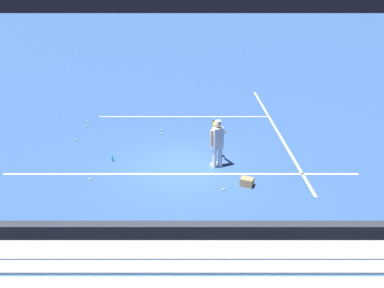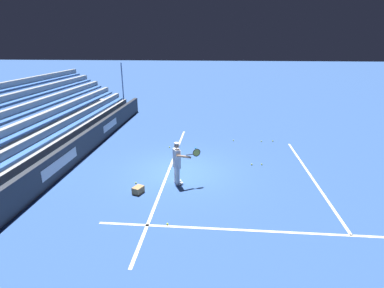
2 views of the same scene
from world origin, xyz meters
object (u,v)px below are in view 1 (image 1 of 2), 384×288
tennis_player (217,143)px  tennis_ball_far_left (90,179)px  water_bottle (112,159)px  tennis_ball_stray_back (295,165)px  ball_box_cardboard (246,182)px  tennis_ball_by_box (87,122)px  tennis_ball_far_right (161,134)px  tennis_ball_on_baseline (161,130)px  tennis_ball_toward_net (86,127)px  tennis_ball_midcourt (76,140)px  tennis_ball_near_player (223,189)px

tennis_player → tennis_ball_far_left: size_ratio=25.98×
water_bottle → tennis_ball_stray_back: bearing=-3.3°
ball_box_cardboard → tennis_ball_by_box: (-6.60, 5.98, -0.10)m
ball_box_cardboard → tennis_ball_far_right: (-3.05, 4.45, -0.10)m
tennis_ball_on_baseline → water_bottle: 3.47m
tennis_ball_stray_back → tennis_ball_on_baseline: 6.12m
tennis_ball_toward_net → water_bottle: 4.01m
tennis_ball_midcourt → tennis_ball_near_player: size_ratio=1.00×
ball_box_cardboard → tennis_ball_near_player: size_ratio=6.06×
tennis_ball_by_box → tennis_ball_on_baseline: same height
tennis_player → tennis_ball_stray_back: 2.92m
tennis_ball_stray_back → tennis_ball_on_baseline: bearing=145.1°
tennis_player → tennis_ball_midcourt: tennis_player is taller
tennis_player → tennis_ball_on_baseline: 4.28m
ball_box_cardboard → water_bottle: bearing=158.9°
tennis_ball_stray_back → tennis_ball_on_baseline: size_ratio=1.00×
tennis_ball_toward_net → tennis_ball_by_box: bearing=101.2°
tennis_ball_toward_net → tennis_ball_far_right: (3.43, -0.88, 0.00)m
tennis_ball_far_left → tennis_ball_on_baseline: size_ratio=1.00×
tennis_ball_by_box → tennis_ball_toward_net: same height
tennis_ball_by_box → tennis_ball_near_player: (5.85, -6.28, 0.00)m
ball_box_cardboard → tennis_ball_toward_net: bearing=140.5°
tennis_ball_on_baseline → tennis_ball_far_right: bearing=-82.9°
tennis_ball_stray_back → tennis_ball_midcourt: same height
ball_box_cardboard → water_bottle: (-4.62, 1.78, -0.02)m
tennis_ball_far_left → tennis_ball_midcourt: (-1.43, 3.41, 0.00)m
ball_box_cardboard → tennis_ball_toward_net: size_ratio=6.06×
tennis_ball_near_player → tennis_ball_by_box: bearing=133.0°
tennis_ball_far_right → tennis_ball_on_baseline: size_ratio=1.00×
tennis_ball_stray_back → water_bottle: water_bottle is taller
tennis_ball_far_right → tennis_ball_on_baseline: same height
tennis_ball_by_box → tennis_ball_toward_net: size_ratio=1.00×
tennis_ball_far_right → tennis_ball_on_baseline: bearing=97.1°
tennis_player → water_bottle: size_ratio=7.80×
tennis_ball_by_box → ball_box_cardboard: bearing=-42.2°
tennis_ball_on_baseline → tennis_ball_near_player: size_ratio=1.00×
tennis_ball_midcourt → tennis_ball_near_player: bearing=-35.3°
tennis_ball_by_box → tennis_ball_on_baseline: bearing=-17.1°
tennis_ball_stray_back → tennis_player: bearing=-179.0°
tennis_ball_far_left → tennis_ball_toward_net: (-1.41, 4.97, 0.00)m
tennis_ball_near_player → tennis_ball_midcourt: bearing=144.7°
tennis_ball_far_left → tennis_ball_toward_net: bearing=105.8°
tennis_ball_far_left → tennis_ball_midcourt: 3.70m
tennis_ball_stray_back → tennis_ball_far_right: (-4.97, 3.05, 0.00)m
tennis_ball_stray_back → tennis_ball_far_left: same height
tennis_ball_near_player → water_bottle: bearing=151.7°
ball_box_cardboard → tennis_ball_stray_back: bearing=36.2°
tennis_ball_near_player → tennis_ball_on_baseline: bearing=114.3°
tennis_ball_midcourt → water_bottle: bearing=-46.6°
tennis_ball_midcourt → tennis_ball_far_right: size_ratio=1.00×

